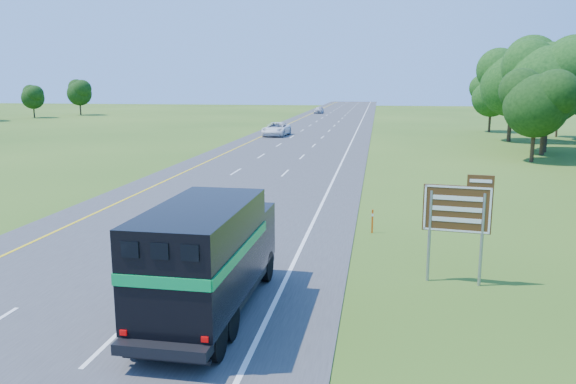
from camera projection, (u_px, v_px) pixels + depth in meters
name	position (u px, v px, depth m)	size (l,w,h in m)	color
road	(300.00, 142.00, 61.06)	(15.00, 260.00, 0.04)	#38383A
lane_markings	(300.00, 142.00, 61.05)	(11.15, 260.00, 0.01)	yellow
horse_truck	(208.00, 255.00, 15.51)	(2.46, 7.42, 3.26)	black
white_suv	(276.00, 129.00, 68.23)	(2.68, 5.82, 1.62)	white
far_car	(319.00, 110.00, 117.17)	(1.63, 4.06, 1.38)	silver
exit_sign	(458.00, 213.00, 17.98)	(2.13, 0.35, 3.63)	gray
delineator	(372.00, 220.00, 24.43)	(0.09, 0.05, 1.05)	#DB480B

